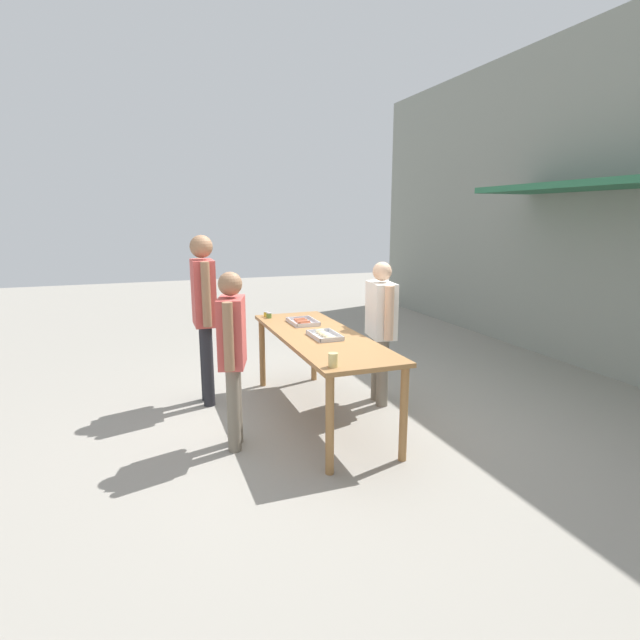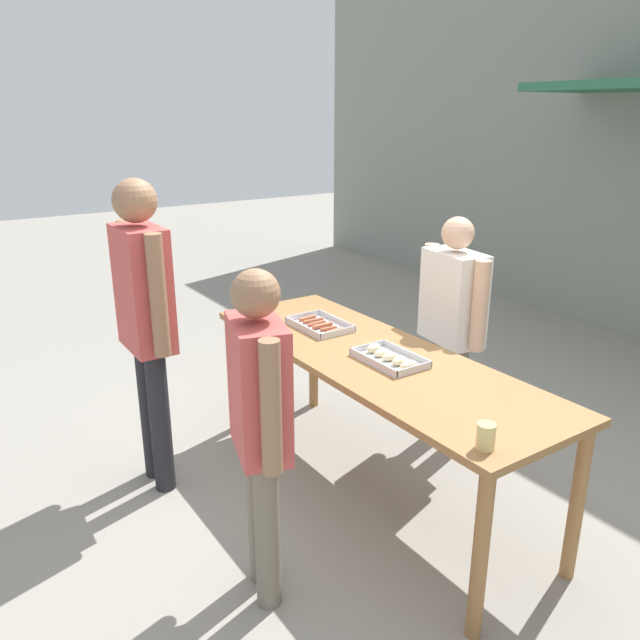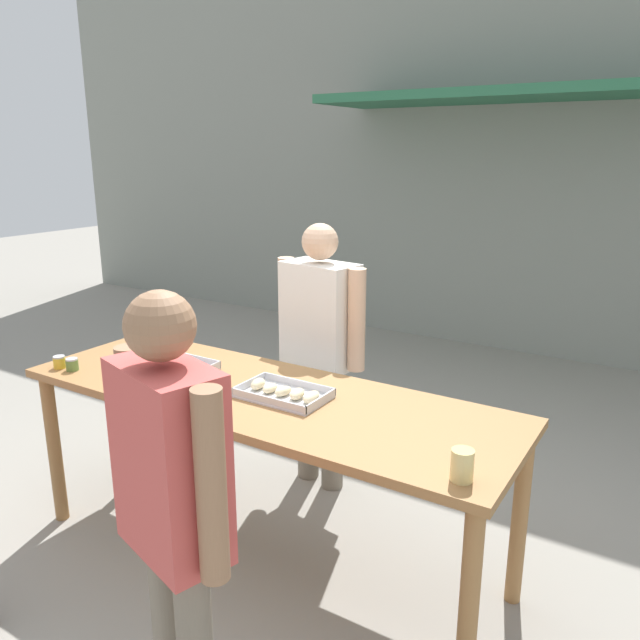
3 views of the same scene
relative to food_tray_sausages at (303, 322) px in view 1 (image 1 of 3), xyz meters
The scene contains 11 objects.
ground_plane 1.05m from the food_tray_sausages, ahead, with size 24.00×24.00×0.00m, color gray.
building_facade_back 4.24m from the food_tray_sausages, 81.96° to the left, with size 12.00×1.11×4.50m.
serving_table 0.57m from the food_tray_sausages, ahead, with size 2.41×0.79×0.87m.
food_tray_sausages is the anchor object (origin of this frame).
food_tray_buns 0.69m from the food_tray_sausages, ahead, with size 0.40×0.25×0.06m.
condiment_jar_mustard 0.59m from the food_tray_sausages, 150.44° to the right, with size 0.06×0.06×0.06m.
condiment_jar_ketchup 0.51m from the food_tray_sausages, 146.59° to the right, with size 0.06×0.06×0.06m.
beer_cup 1.65m from the food_tray_sausages, ahead, with size 0.08×0.08×0.11m.
person_server_behind_table 0.86m from the food_tray_sausages, 61.19° to the left, with size 0.62×0.30×1.57m.
person_customer_holding_hotdog 1.09m from the food_tray_sausages, 102.55° to the right, with size 0.59×0.24×1.85m.
person_customer_with_cup 1.35m from the food_tray_sausages, 45.18° to the right, with size 0.53×0.31×1.58m.
Camera 1 is at (4.59, -1.67, 2.04)m, focal length 28.00 mm.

